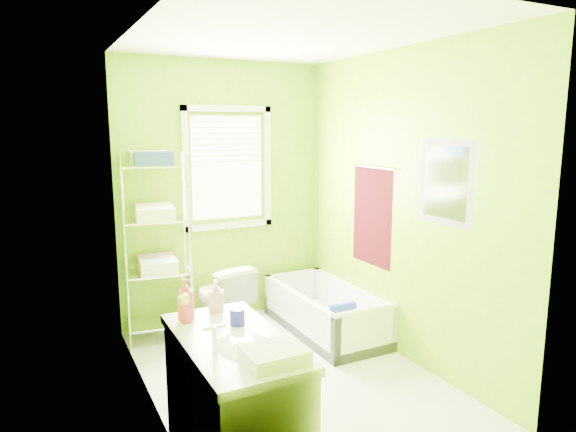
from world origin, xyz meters
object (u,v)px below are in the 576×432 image
toilet (222,299)px  vanity (235,401)px  wire_shelf_unit (157,226)px  bathtub (327,318)px

toilet → vanity: 1.98m
vanity → wire_shelf_unit: wire_shelf_unit is taller
toilet → wire_shelf_unit: bearing=-28.9°
bathtub → vanity: (-1.51, -1.48, 0.29)m
bathtub → toilet: toilet is taller
bathtub → vanity: size_ratio=1.30×
toilet → vanity: (-0.59, -1.89, 0.08)m
toilet → wire_shelf_unit: wire_shelf_unit is taller
bathtub → wire_shelf_unit: 1.82m
toilet → vanity: size_ratio=0.66×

